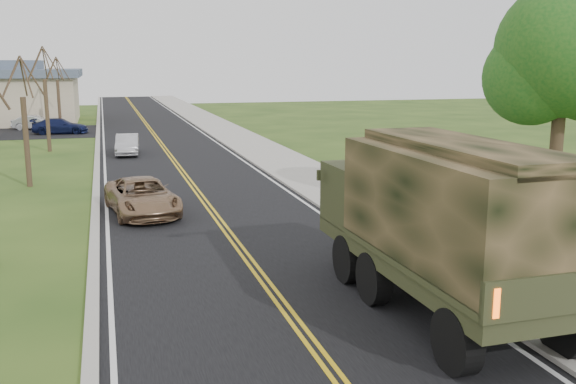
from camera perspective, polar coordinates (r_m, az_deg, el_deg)
name	(u,v)px	position (r m, az deg, el deg)	size (l,w,h in m)	color
road	(156,137)	(48.63, -11.64, 4.79)	(8.00, 120.00, 0.01)	black
curb_right	(212,135)	(49.11, -6.80, 5.07)	(0.30, 120.00, 0.12)	#9E998E
sidewalk_right	(234,134)	(49.42, -4.79, 5.14)	(3.20, 120.00, 0.10)	#9E998E
curb_left	(98,138)	(48.49, -16.55, 4.58)	(0.30, 120.00, 0.10)	#9E998E
leafy_tree	(564,60)	(23.38, 23.29, 10.69)	(4.83, 4.50, 8.10)	#38281C
bare_tree_b	(25,131)	(30.51, -22.30, 5.03)	(1.83, 2.14, 5.73)	#38281C
bare_tree_c	(47,107)	(42.40, -20.67, 7.11)	(2.04, 2.39, 6.42)	#38281C
bare_tree_d	(59,100)	(54.37, -19.71, 7.73)	(1.88, 2.20, 5.91)	#38281C
military_truck	(442,215)	(14.15, 13.56, -1.98)	(2.84, 7.82, 3.87)	black
suv_champagne	(142,197)	(23.85, -12.84, -0.40)	(2.16, 4.68, 1.30)	#917052
sedan_silver	(127,145)	(39.63, -14.10, 4.10)	(1.29, 3.71, 1.22)	silver
pickup_navy	(468,182)	(26.15, 15.74, 0.87)	(2.32, 5.70, 1.65)	#0E1235
lot_car_silver	(35,123)	(56.98, -21.55, 5.76)	(1.25, 3.58, 1.18)	#BBBAC0
lot_car_navy	(60,126)	(52.93, -19.61, 5.53)	(1.69, 4.16, 1.21)	#11183E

